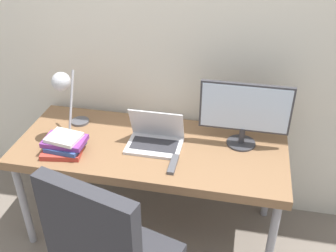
{
  "coord_description": "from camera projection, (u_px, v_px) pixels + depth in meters",
  "views": [
    {
      "loc": [
        0.52,
        -1.61,
        2.14
      ],
      "look_at": [
        0.12,
        0.32,
        0.9
      ],
      "focal_mm": 42.0,
      "sensor_mm": 36.0,
      "label": 1
    }
  ],
  "objects": [
    {
      "name": "wall_back",
      "position": [
        164.0,
        35.0,
        2.51
      ],
      "size": [
        8.0,
        0.05,
        2.6
      ],
      "color": "beige",
      "rests_on": "ground_plane"
    },
    {
      "name": "desk",
      "position": [
        151.0,
        153.0,
        2.51
      ],
      "size": [
        1.7,
        0.71,
        0.72
      ],
      "color": "brown",
      "rests_on": "ground_plane"
    },
    {
      "name": "book_stack",
      "position": [
        64.0,
        145.0,
        2.38
      ],
      "size": [
        0.27,
        0.22,
        0.12
      ],
      "color": "#B2382D",
      "rests_on": "desk"
    },
    {
      "name": "monitor",
      "position": [
        245.0,
        111.0,
        2.36
      ],
      "size": [
        0.55,
        0.18,
        0.42
      ],
      "color": "#333338",
      "rests_on": "desk"
    },
    {
      "name": "tv_remote",
      "position": [
        173.0,
        164.0,
        2.29
      ],
      "size": [
        0.04,
        0.18,
        0.02
      ],
      "color": "#4C4C51",
      "rests_on": "desk"
    },
    {
      "name": "game_controller",
      "position": [
        60.0,
        149.0,
        2.41
      ],
      "size": [
        0.14,
        0.11,
        0.04
      ],
      "color": "white",
      "rests_on": "desk"
    },
    {
      "name": "desk_lamp",
      "position": [
        64.0,
        88.0,
        2.41
      ],
      "size": [
        0.12,
        0.29,
        0.45
      ],
      "color": "#4C4C51",
      "rests_on": "desk"
    },
    {
      "name": "laptop",
      "position": [
        155.0,
        138.0,
        2.45
      ],
      "size": [
        0.34,
        0.23,
        0.23
      ],
      "color": "silver",
      "rests_on": "desk"
    }
  ]
}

